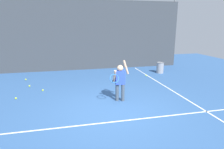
{
  "coord_description": "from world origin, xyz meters",
  "views": [
    {
      "loc": [
        -1.25,
        -5.29,
        2.45
      ],
      "look_at": [
        0.21,
        0.96,
        0.85
      ],
      "focal_mm": 32.18,
      "sensor_mm": 36.0,
      "label": 1
    }
  ],
  "objects_px": {
    "tennis_player": "(120,80)",
    "tennis_ball_1": "(43,90)",
    "tennis_ball_2": "(29,86)",
    "tennis_ball_0": "(16,98)",
    "tennis_ball_3": "(146,75)",
    "ball_hopper": "(160,67)",
    "tennis_ball_4": "(26,79)"
  },
  "relations": [
    {
      "from": "ball_hopper",
      "to": "tennis_ball_0",
      "type": "bearing_deg",
      "value": -159.7
    },
    {
      "from": "tennis_ball_0",
      "to": "tennis_ball_2",
      "type": "distance_m",
      "value": 1.4
    },
    {
      "from": "ball_hopper",
      "to": "tennis_ball_2",
      "type": "relative_size",
      "value": 8.52
    },
    {
      "from": "tennis_ball_2",
      "to": "tennis_ball_1",
      "type": "bearing_deg",
      "value": -49.89
    },
    {
      "from": "tennis_player",
      "to": "tennis_ball_2",
      "type": "relative_size",
      "value": 20.46
    },
    {
      "from": "tennis_player",
      "to": "tennis_ball_4",
      "type": "relative_size",
      "value": 20.46
    },
    {
      "from": "tennis_ball_2",
      "to": "tennis_ball_3",
      "type": "xyz_separation_m",
      "value": [
        5.28,
        0.55,
        0.0
      ]
    },
    {
      "from": "tennis_player",
      "to": "tennis_ball_2",
      "type": "xyz_separation_m",
      "value": [
        -3.15,
        2.33,
        -0.69
      ]
    },
    {
      "from": "tennis_ball_0",
      "to": "tennis_ball_4",
      "type": "height_order",
      "value": "same"
    },
    {
      "from": "tennis_ball_2",
      "to": "ball_hopper",
      "type": "bearing_deg",
      "value": 9.17
    },
    {
      "from": "tennis_player",
      "to": "tennis_ball_4",
      "type": "xyz_separation_m",
      "value": [
        -3.47,
        3.43,
        -0.69
      ]
    },
    {
      "from": "tennis_ball_0",
      "to": "tennis_ball_4",
      "type": "bearing_deg",
      "value": 92.3
    },
    {
      "from": "tennis_player",
      "to": "tennis_ball_1",
      "type": "height_order",
      "value": "tennis_player"
    },
    {
      "from": "tennis_ball_4",
      "to": "tennis_player",
      "type": "bearing_deg",
      "value": -44.6
    },
    {
      "from": "tennis_player",
      "to": "tennis_ball_3",
      "type": "distance_m",
      "value": 3.65
    },
    {
      "from": "tennis_ball_3",
      "to": "ball_hopper",
      "type": "bearing_deg",
      "value": 25.58
    },
    {
      "from": "tennis_player",
      "to": "tennis_ball_2",
      "type": "height_order",
      "value": "tennis_player"
    },
    {
      "from": "tennis_ball_2",
      "to": "tennis_ball_4",
      "type": "distance_m",
      "value": 1.14
    },
    {
      "from": "tennis_ball_0",
      "to": "tennis_ball_2",
      "type": "bearing_deg",
      "value": 80.89
    },
    {
      "from": "tennis_ball_0",
      "to": "tennis_ball_3",
      "type": "bearing_deg",
      "value": 19.34
    },
    {
      "from": "ball_hopper",
      "to": "tennis_ball_2",
      "type": "distance_m",
      "value": 6.33
    },
    {
      "from": "tennis_player",
      "to": "tennis_ball_3",
      "type": "xyz_separation_m",
      "value": [
        2.13,
        2.88,
        -0.69
      ]
    },
    {
      "from": "tennis_ball_0",
      "to": "tennis_ball_1",
      "type": "relative_size",
      "value": 1.0
    },
    {
      "from": "tennis_ball_0",
      "to": "tennis_player",
      "type": "bearing_deg",
      "value": -15.73
    },
    {
      "from": "ball_hopper",
      "to": "tennis_ball_1",
      "type": "bearing_deg",
      "value": -163.34
    },
    {
      "from": "tennis_ball_2",
      "to": "tennis_ball_3",
      "type": "height_order",
      "value": "same"
    },
    {
      "from": "tennis_ball_1",
      "to": "tennis_ball_3",
      "type": "xyz_separation_m",
      "value": [
        4.71,
        1.24,
        0.0
      ]
    },
    {
      "from": "tennis_ball_1",
      "to": "tennis_ball_2",
      "type": "relative_size",
      "value": 1.0
    },
    {
      "from": "tennis_ball_1",
      "to": "tennis_ball_3",
      "type": "relative_size",
      "value": 1.0
    },
    {
      "from": "tennis_ball_1",
      "to": "tennis_ball_4",
      "type": "relative_size",
      "value": 1.0
    },
    {
      "from": "tennis_player",
      "to": "tennis_ball_0",
      "type": "bearing_deg",
      "value": 166.72
    },
    {
      "from": "tennis_ball_0",
      "to": "tennis_ball_2",
      "type": "relative_size",
      "value": 1.0
    }
  ]
}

